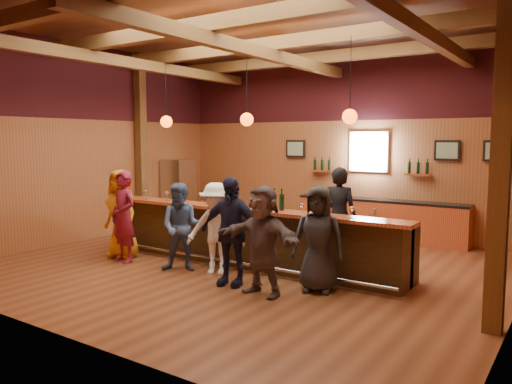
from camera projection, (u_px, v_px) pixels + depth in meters
room at (249, 91)px, 9.03m from camera, size 9.04×9.00×4.52m
bar_counter at (252, 236)px, 9.38m from camera, size 6.30×1.07×1.11m
back_bar_cabinet at (380, 219)px, 11.67m from camera, size 4.00×0.52×0.95m
window at (369, 152)px, 11.92m from camera, size 0.95×0.09×0.95m
framed_pictures at (405, 150)px, 11.42m from camera, size 5.35×0.05×0.45m
wine_shelves at (367, 170)px, 11.91m from camera, size 3.00×0.18×0.30m
pendant_lights at (247, 119)px, 9.03m from camera, size 4.24×0.24×1.37m
stainless_fridge at (179, 192)px, 13.64m from camera, size 0.70×0.70×1.80m
customer_orange at (122, 214)px, 9.89m from camera, size 0.92×0.66×1.75m
customer_redvest at (124, 217)px, 9.50m from camera, size 0.69×0.51×1.75m
customer_denim at (182, 227)px, 8.86m from camera, size 0.96×0.89×1.58m
customer_white at (216, 228)px, 8.67m from camera, size 1.19×0.97×1.60m
customer_navy at (230, 231)px, 7.98m from camera, size 1.09×0.61×1.75m
customer_brown at (263, 240)px, 7.47m from camera, size 1.60×0.68×1.67m
customer_dark at (318, 239)px, 7.64m from camera, size 0.91×0.72×1.63m
bartender at (339, 216)px, 9.34m from camera, size 0.73×0.55×1.83m
ice_bucket at (263, 202)px, 8.94m from camera, size 0.21×0.21×0.23m
bottle_a at (282, 202)px, 8.65m from camera, size 0.08×0.08×0.38m
bottle_b at (274, 201)px, 8.83m from camera, size 0.08×0.08×0.37m
glass_a at (145, 192)px, 10.30m from camera, size 0.09×0.09×0.20m
glass_b at (167, 194)px, 10.02m from camera, size 0.09×0.09×0.20m
glass_c at (184, 195)px, 9.93m from camera, size 0.08×0.08×0.18m
glass_d at (207, 198)px, 9.51m from camera, size 0.07×0.07×0.16m
glass_e at (230, 200)px, 9.17m from camera, size 0.08×0.08×0.17m
glass_f at (274, 203)px, 8.70m from camera, size 0.08×0.08×0.19m
glass_g at (302, 206)px, 8.37m from camera, size 0.07×0.07×0.16m
glass_h at (352, 209)px, 7.81m from camera, size 0.09×0.09×0.19m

